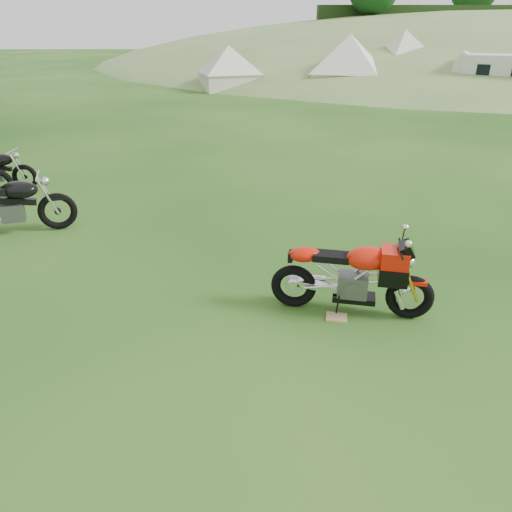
{
  "coord_description": "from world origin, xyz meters",
  "views": [
    {
      "loc": [
        -0.05,
        -5.28,
        3.23
      ],
      "look_at": [
        0.08,
        0.4,
        0.53
      ],
      "focal_mm": 35.0,
      "sensor_mm": 36.0,
      "label": 1
    }
  ],
  "objects_px": {
    "tent_right": "(402,60)",
    "caravan": "(501,77)",
    "sport_motorcycle": "(352,271)",
    "vintage_moto_c": "(9,204)",
    "plywood_board": "(337,317)",
    "tent_left": "(229,66)",
    "tent_mid": "(349,64)"
  },
  "relations": [
    {
      "from": "vintage_moto_c",
      "to": "tent_left",
      "type": "xyz_separation_m",
      "value": [
        3.07,
        18.82,
        0.62
      ]
    },
    {
      "from": "sport_motorcycle",
      "to": "vintage_moto_c",
      "type": "bearing_deg",
      "value": 165.84
    },
    {
      "from": "tent_left",
      "to": "sport_motorcycle",
      "type": "bearing_deg",
      "value": -99.75
    },
    {
      "from": "tent_left",
      "to": "plywood_board",
      "type": "bearing_deg",
      "value": -100.24
    },
    {
      "from": "vintage_moto_c",
      "to": "tent_left",
      "type": "height_order",
      "value": "tent_left"
    },
    {
      "from": "vintage_moto_c",
      "to": "tent_right",
      "type": "distance_m",
      "value": 22.74
    },
    {
      "from": "vintage_moto_c",
      "to": "tent_left",
      "type": "bearing_deg",
      "value": 64.59
    },
    {
      "from": "tent_right",
      "to": "caravan",
      "type": "bearing_deg",
      "value": -69.88
    },
    {
      "from": "tent_mid",
      "to": "caravan",
      "type": "height_order",
      "value": "tent_mid"
    },
    {
      "from": "tent_mid",
      "to": "tent_right",
      "type": "relative_size",
      "value": 0.96
    },
    {
      "from": "sport_motorcycle",
      "to": "tent_mid",
      "type": "distance_m",
      "value": 20.64
    },
    {
      "from": "tent_mid",
      "to": "sport_motorcycle",
      "type": "bearing_deg",
      "value": -80.89
    },
    {
      "from": "vintage_moto_c",
      "to": "caravan",
      "type": "distance_m",
      "value": 21.16
    },
    {
      "from": "tent_mid",
      "to": "plywood_board",
      "type": "bearing_deg",
      "value": -81.29
    },
    {
      "from": "plywood_board",
      "to": "tent_left",
      "type": "xyz_separation_m",
      "value": [
        -1.83,
        21.52,
        1.13
      ]
    },
    {
      "from": "tent_mid",
      "to": "tent_right",
      "type": "distance_m",
      "value": 3.47
    },
    {
      "from": "plywood_board",
      "to": "vintage_moto_c",
      "type": "relative_size",
      "value": 0.13
    },
    {
      "from": "tent_right",
      "to": "vintage_moto_c",
      "type": "bearing_deg",
      "value": -136.3
    },
    {
      "from": "sport_motorcycle",
      "to": "caravan",
      "type": "xyz_separation_m",
      "value": [
        9.93,
        17.46,
        0.41
      ]
    },
    {
      "from": "tent_right",
      "to": "caravan",
      "type": "distance_m",
      "value": 5.43
    },
    {
      "from": "tent_mid",
      "to": "tent_right",
      "type": "bearing_deg",
      "value": 47.62
    },
    {
      "from": "tent_left",
      "to": "caravan",
      "type": "bearing_deg",
      "value": -33.26
    },
    {
      "from": "caravan",
      "to": "vintage_moto_c",
      "type": "bearing_deg",
      "value": -110.62
    },
    {
      "from": "plywood_board",
      "to": "tent_right",
      "type": "distance_m",
      "value": 23.18
    },
    {
      "from": "sport_motorcycle",
      "to": "tent_right",
      "type": "bearing_deg",
      "value": 85.17
    },
    {
      "from": "tent_mid",
      "to": "caravan",
      "type": "xyz_separation_m",
      "value": [
        6.16,
        -2.82,
        -0.36
      ]
    },
    {
      "from": "sport_motorcycle",
      "to": "tent_left",
      "type": "bearing_deg",
      "value": 107.87
    },
    {
      "from": "plywood_board",
      "to": "tent_left",
      "type": "height_order",
      "value": "tent_left"
    },
    {
      "from": "tent_right",
      "to": "tent_left",
      "type": "bearing_deg",
      "value": 168.78
    },
    {
      "from": "sport_motorcycle",
      "to": "vintage_moto_c",
      "type": "xyz_separation_m",
      "value": [
        -5.08,
        2.55,
        -0.03
      ]
    },
    {
      "from": "tent_left",
      "to": "tent_right",
      "type": "relative_size",
      "value": 0.84
    },
    {
      "from": "tent_left",
      "to": "tent_mid",
      "type": "bearing_deg",
      "value": -25.82
    }
  ]
}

